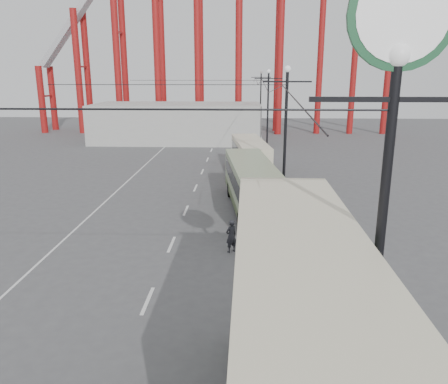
{
  "coord_description": "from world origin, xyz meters",
  "views": [
    {
      "loc": [
        2.74,
        -11.58,
        8.76
      ],
      "look_at": [
        1.82,
        9.73,
        3.0
      ],
      "focal_mm": 35.0,
      "sensor_mm": 36.0,
      "label": 1
    }
  ],
  "objects_px": {
    "single_decker_cream": "(250,155)",
    "pedestrian": "(231,236)",
    "double_decker_bus": "(297,347)",
    "single_decker_green": "(252,184)",
    "lamp_post_near": "(392,123)"
  },
  "relations": [
    {
      "from": "double_decker_bus",
      "to": "single_decker_green",
      "type": "distance_m",
      "value": 19.75
    },
    {
      "from": "single_decker_cream",
      "to": "single_decker_green",
      "type": "bearing_deg",
      "value": -97.1
    },
    {
      "from": "lamp_post_near",
      "to": "single_decker_cream",
      "type": "xyz_separation_m",
      "value": [
        -2.19,
        30.38,
        -6.16
      ]
    },
    {
      "from": "double_decker_bus",
      "to": "single_decker_cream",
      "type": "height_order",
      "value": "double_decker_bus"
    },
    {
      "from": "lamp_post_near",
      "to": "single_decker_cream",
      "type": "height_order",
      "value": "lamp_post_near"
    },
    {
      "from": "single_decker_cream",
      "to": "pedestrian",
      "type": "height_order",
      "value": "single_decker_cream"
    },
    {
      "from": "double_decker_bus",
      "to": "single_decker_green",
      "type": "height_order",
      "value": "double_decker_bus"
    },
    {
      "from": "single_decker_cream",
      "to": "double_decker_bus",
      "type": "bearing_deg",
      "value": -95.83
    },
    {
      "from": "single_decker_green",
      "to": "lamp_post_near",
      "type": "bearing_deg",
      "value": -90.07
    },
    {
      "from": "single_decker_cream",
      "to": "pedestrian",
      "type": "relative_size",
      "value": 5.79
    },
    {
      "from": "lamp_post_near",
      "to": "pedestrian",
      "type": "xyz_separation_m",
      "value": [
        -3.4,
        12.13,
        -7.0
      ]
    },
    {
      "from": "lamp_post_near",
      "to": "pedestrian",
      "type": "relative_size",
      "value": 6.29
    },
    {
      "from": "single_decker_green",
      "to": "single_decker_cream",
      "type": "bearing_deg",
      "value": 83.07
    },
    {
      "from": "single_decker_green",
      "to": "single_decker_cream",
      "type": "height_order",
      "value": "single_decker_green"
    },
    {
      "from": "double_decker_bus",
      "to": "single_decker_green",
      "type": "relative_size",
      "value": 0.91
    }
  ]
}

